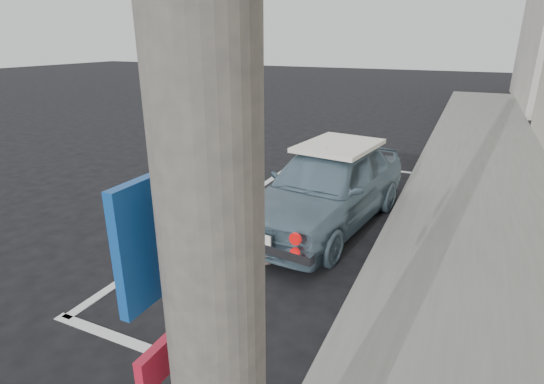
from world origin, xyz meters
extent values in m
plane|color=black|center=(0.00, 0.00, 0.00)|extent=(80.00, 80.00, 0.00)
cube|color=slate|center=(3.20, 2.00, 0.07)|extent=(2.80, 40.00, 0.15)
cube|color=silver|center=(0.50, -0.50, 0.00)|extent=(3.00, 0.12, 0.01)
cube|color=silver|center=(0.50, 6.50, 0.00)|extent=(3.00, 0.12, 0.01)
cube|color=silver|center=(-0.90, 3.00, 0.00)|extent=(0.12, 7.00, 0.01)
cube|color=#124594|center=(1.81, -2.00, 2.20)|extent=(0.04, 0.35, 0.45)
cube|color=red|center=(1.81, -2.00, 1.70)|extent=(0.04, 0.30, 0.15)
cube|color=white|center=(1.80, -2.00, 1.70)|extent=(0.02, 0.16, 0.08)
imported|color=slate|center=(0.85, 3.10, 0.64)|extent=(2.03, 3.96, 1.29)
cube|color=silver|center=(0.91, 3.47, 1.22)|extent=(1.26, 1.57, 0.07)
cube|color=silver|center=(0.60, 1.27, 0.38)|extent=(1.45, 0.32, 0.12)
cube|color=white|center=(0.59, 1.23, 0.48)|extent=(0.33, 0.07, 0.17)
cylinder|color=red|center=(0.09, 1.31, 0.62)|extent=(0.15, 0.06, 0.15)
cylinder|color=red|center=(1.09, 1.17, 0.62)|extent=(0.15, 0.06, 0.15)
cylinder|color=red|center=(0.09, 1.31, 0.44)|extent=(0.12, 0.06, 0.12)
cylinder|color=red|center=(1.09, 1.17, 0.44)|extent=(0.12, 0.06, 0.12)
ellipsoid|color=#756459|center=(0.56, 1.51, 0.10)|extent=(0.30, 0.35, 0.18)
sphere|color=#756459|center=(0.62, 1.39, 0.16)|extent=(0.12, 0.12, 0.12)
cone|color=#756459|center=(0.59, 1.37, 0.22)|extent=(0.04, 0.04, 0.04)
cone|color=#756459|center=(0.65, 1.40, 0.22)|extent=(0.04, 0.04, 0.04)
cylinder|color=#756459|center=(0.54, 1.67, 0.04)|extent=(0.16, 0.15, 0.03)
camera|label=1|loc=(2.74, -3.02, 2.85)|focal=28.00mm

